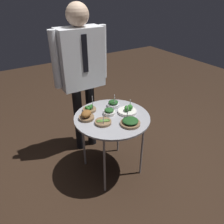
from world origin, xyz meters
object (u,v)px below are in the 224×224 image
(bowl_broccoli_near_rim, at_px, (128,110))
(bowl_spinach_center, at_px, (110,112))
(serving_cart, at_px, (112,120))
(bowl_asparagus_far_rim, at_px, (103,122))
(bowl_spinach_mid_left, at_px, (113,104))
(bowl_broccoli_back_right, at_px, (90,109))
(bowl_spinach_front_left, at_px, (130,122))
(waiter_figure, at_px, (81,66))
(bowl_roast_front_right, at_px, (86,116))

(bowl_broccoli_near_rim, height_order, bowl_spinach_center, bowl_broccoli_near_rim)
(serving_cart, xyz_separation_m, bowl_broccoli_near_rim, (0.17, -0.02, 0.07))
(bowl_asparagus_far_rim, height_order, bowl_spinach_mid_left, bowl_asparagus_far_rim)
(bowl_broccoli_back_right, xyz_separation_m, bowl_spinach_mid_left, (0.25, -0.05, 0.01))
(bowl_asparagus_far_rim, xyz_separation_m, bowl_broccoli_near_rim, (0.29, 0.04, 0.01))
(bowl_spinach_front_left, height_order, bowl_broccoli_near_rim, bowl_spinach_front_left)
(waiter_figure, bearing_deg, bowl_spinach_mid_left, -64.19)
(bowl_broccoli_back_right, relative_size, bowl_spinach_mid_left, 1.12)
(bowl_asparagus_far_rim, distance_m, bowl_spinach_center, 0.17)
(bowl_asparagus_far_rim, distance_m, bowl_roast_front_right, 0.17)
(bowl_roast_front_right, bearing_deg, bowl_broccoli_back_right, 52.36)
(bowl_broccoli_back_right, bearing_deg, bowl_roast_front_right, -127.64)
(bowl_spinach_front_left, bearing_deg, serving_cart, 108.32)
(bowl_broccoli_back_right, bearing_deg, bowl_spinach_mid_left, -11.59)
(bowl_spinach_front_left, distance_m, waiter_figure, 0.79)
(serving_cart, height_order, bowl_roast_front_right, bowl_roast_front_right)
(bowl_spinach_center, bearing_deg, waiter_figure, 96.99)
(bowl_broccoli_back_right, xyz_separation_m, bowl_broccoli_near_rim, (0.29, -0.23, 0.00))
(waiter_figure, bearing_deg, bowl_spinach_front_left, -80.60)
(bowl_roast_front_right, height_order, bowl_broccoli_back_right, bowl_broccoli_back_right)
(waiter_figure, bearing_deg, bowl_spinach_center, -83.01)
(bowl_asparagus_far_rim, bearing_deg, bowl_roast_front_right, 122.32)
(bowl_spinach_center, height_order, bowl_spinach_mid_left, bowl_spinach_mid_left)
(bowl_roast_front_right, height_order, bowl_spinach_front_left, bowl_spinach_front_left)
(bowl_asparagus_far_rim, height_order, bowl_broccoli_near_rim, bowl_asparagus_far_rim)
(bowl_spinach_front_left, xyz_separation_m, waiter_figure, (-0.12, 0.71, 0.33))
(bowl_spinach_front_left, bearing_deg, bowl_broccoli_back_right, 115.21)
(bowl_asparagus_far_rim, bearing_deg, bowl_broccoli_near_rim, 7.02)
(serving_cart, xyz_separation_m, bowl_spinach_center, (0.00, 0.05, 0.07))
(bowl_broccoli_back_right, height_order, bowl_spinach_center, bowl_broccoli_back_right)
(serving_cart, bearing_deg, bowl_broccoli_back_right, 121.04)
(bowl_spinach_mid_left, height_order, waiter_figure, waiter_figure)
(bowl_spinach_front_left, height_order, bowl_spinach_mid_left, bowl_spinach_front_left)
(bowl_asparagus_far_rim, xyz_separation_m, bowl_spinach_front_left, (0.19, -0.14, 0.01))
(bowl_broccoli_back_right, xyz_separation_m, bowl_spinach_front_left, (0.19, -0.41, 0.00))
(bowl_roast_front_right, relative_size, waiter_figure, 0.09)
(bowl_broccoli_back_right, relative_size, bowl_spinach_center, 1.46)
(bowl_spinach_center, height_order, waiter_figure, waiter_figure)
(bowl_spinach_mid_left, bearing_deg, serving_cart, -125.97)
(bowl_roast_front_right, relative_size, bowl_spinach_front_left, 0.82)
(bowl_broccoli_near_rim, xyz_separation_m, bowl_spinach_center, (-0.16, 0.07, 0.00))
(serving_cart, relative_size, bowl_asparagus_far_rim, 4.81)
(bowl_roast_front_right, distance_m, bowl_spinach_front_left, 0.41)
(bowl_spinach_center, relative_size, waiter_figure, 0.07)
(bowl_spinach_front_left, distance_m, bowl_spinach_mid_left, 0.37)
(bowl_spinach_front_left, distance_m, bowl_broccoli_near_rim, 0.21)
(bowl_spinach_front_left, relative_size, bowl_spinach_center, 1.59)
(bowl_broccoli_back_right, height_order, bowl_spinach_mid_left, bowl_broccoli_back_right)
(bowl_asparagus_far_rim, xyz_separation_m, bowl_spinach_center, (0.13, 0.11, 0.01))
(bowl_broccoli_near_rim, bearing_deg, bowl_broccoli_back_right, 141.69)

